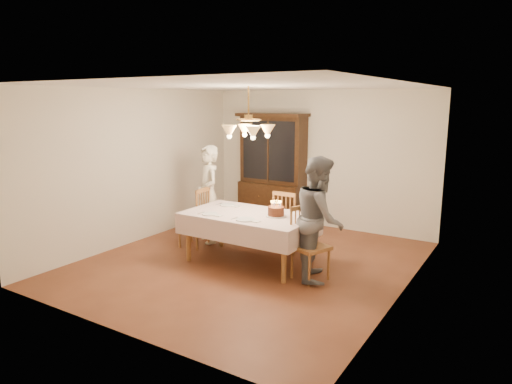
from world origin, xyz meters
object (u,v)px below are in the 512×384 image
Objects in this scene: china_hutch at (273,171)px; birthday_cake at (276,212)px; elderly_woman at (209,194)px; dining_table at (249,219)px; chair_far_side at (289,224)px.

birthday_cake is (1.31, -2.18, -0.21)m from china_hutch.
elderly_woman reaches higher than birthday_cake.
birthday_cake is at bearing 9.49° from dining_table.
elderly_woman is (-1.15, 0.53, 0.15)m from dining_table.
elderly_woman is 1.64m from birthday_cake.
elderly_woman is (-0.26, -1.73, -0.21)m from china_hutch.
elderly_woman is at bearing 155.39° from dining_table.
china_hutch is (-0.89, 2.25, 0.36)m from dining_table.
china_hutch is at bearing 116.73° from elderly_woman.
birthday_cake is (1.57, -0.46, -0.01)m from elderly_woman.
china_hutch is 1.94m from chair_far_side.
elderly_woman reaches higher than chair_far_side.
chair_far_side reaches higher than birthday_cake.
birthday_cake is (0.17, -0.74, 0.38)m from chair_far_side.
china_hutch is 1.30× the size of elderly_woman.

